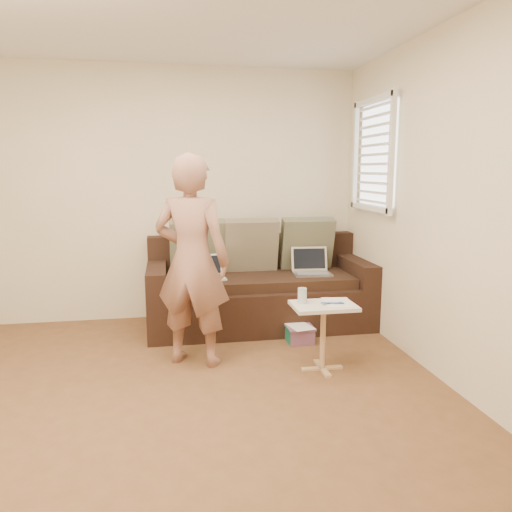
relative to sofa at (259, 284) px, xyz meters
name	(u,v)px	position (x,y,z in m)	size (l,w,h in m)	color
floor	(172,417)	(-0.90, -1.77, -0.42)	(4.50, 4.50, 0.00)	brown
wall_back	(166,195)	(-0.90, 0.48, 0.87)	(4.00, 4.00, 0.00)	beige
wall_front	(166,343)	(-0.90, -4.03, 0.87)	(4.00, 4.00, 0.00)	beige
wall_right	(470,209)	(1.10, -1.77, 0.87)	(4.50, 4.50, 0.00)	beige
window_blinds	(374,155)	(1.05, -0.27, 1.28)	(0.12, 0.88, 1.08)	white
sofa	(259,284)	(0.00, 0.00, 0.00)	(2.20, 0.95, 0.85)	black
pillow_left	(197,246)	(-0.60, 0.23, 0.37)	(0.55, 0.14, 0.55)	#535841
pillow_mid	(251,246)	(-0.05, 0.19, 0.37)	(0.55, 0.14, 0.55)	#69644B
pillow_right	(307,244)	(0.55, 0.21, 0.37)	(0.55, 0.14, 0.55)	#535841
laptop_silver	(312,274)	(0.53, -0.08, 0.10)	(0.37, 0.27, 0.25)	#B7BABC
laptop_white	(209,279)	(-0.51, -0.11, 0.10)	(0.31, 0.23, 0.23)	white
person	(192,261)	(-0.71, -0.88, 0.42)	(0.62, 0.42, 1.69)	#935850
side_table	(323,337)	(0.28, -1.22, -0.16)	(0.49, 0.34, 0.54)	silver
drinking_glass	(302,296)	(0.12, -1.16, 0.17)	(0.07, 0.07, 0.12)	silver
scissors	(332,303)	(0.34, -1.24, 0.12)	(0.18, 0.10, 0.02)	silver
paper_on_table	(338,302)	(0.40, -1.20, 0.11)	(0.21, 0.30, 0.00)	white
striped_box	(300,334)	(0.27, -0.58, -0.35)	(0.25, 0.25, 0.15)	#C71D70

